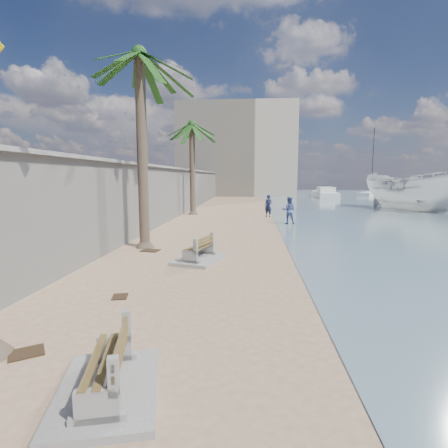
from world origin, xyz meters
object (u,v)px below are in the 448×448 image
object	(u,v)px
palm_mid	(139,56)
person_b	(289,209)
bench_near	(107,369)
bench_far	(199,251)
boat_cruiser	(414,189)
yacht_far	(324,195)
sailboat_west	(371,194)
palm_back	(192,126)
person_a	(268,204)

from	to	relation	value
palm_mid	person_b	distance (m)	12.38
bench_near	bench_far	world-z (taller)	bench_far
bench_far	boat_cruiser	xyz separation A→B (m)	(16.07, 20.33, 1.51)
bench_near	yacht_far	distance (m)	49.81
bench_near	sailboat_west	size ratio (longest dim) A/B	0.21
bench_far	palm_back	distance (m)	16.79
palm_mid	person_a	world-z (taller)	palm_mid
person_a	sailboat_west	xyz separation A→B (m)	(17.63, 31.68, -0.61)
palm_mid	person_b	bearing A→B (deg)	49.77
bench_far	palm_mid	xyz separation A→B (m)	(-2.63, 2.19, 7.23)
bench_near	palm_mid	xyz separation A→B (m)	(-2.54, 9.78, 7.25)
boat_cruiser	person_b	bearing A→B (deg)	-166.72
person_b	sailboat_west	size ratio (longest dim) A/B	0.18
palm_mid	palm_back	bearing A→B (deg)	90.90
yacht_far	palm_back	bearing A→B (deg)	151.16
person_a	person_b	xyz separation A→B (m)	(1.11, -3.68, 0.00)
palm_mid	person_b	size ratio (longest dim) A/B	4.58
person_b	bench_far	bearing A→B (deg)	72.75
yacht_far	palm_mid	bearing A→B (deg)	160.75
bench_far	person_b	world-z (taller)	person_b
boat_cruiser	person_a	bearing A→B (deg)	179.28
person_a	person_b	world-z (taller)	person_b
person_a	person_b	bearing A→B (deg)	-40.03
palm_back	sailboat_west	distance (m)	38.86
bench_far	palm_back	size ratio (longest dim) A/B	0.29
person_b	yacht_far	distance (m)	31.57
palm_back	boat_cruiser	xyz separation A→B (m)	(18.90, 5.09, -4.94)
palm_back	person_a	xyz separation A→B (m)	(5.83, -1.39, -5.89)
palm_mid	person_a	bearing A→B (deg)	64.22
person_b	bench_near	bearing A→B (deg)	81.48
bench_near	boat_cruiser	xyz separation A→B (m)	(16.15, 27.92, 1.53)
boat_cruiser	sailboat_west	world-z (taller)	sailboat_west
person_a	person_b	size ratio (longest dim) A/B	1.00
yacht_far	sailboat_west	distance (m)	9.60
person_a	sailboat_west	distance (m)	36.26
bench_near	palm_mid	distance (m)	12.44
person_a	sailboat_west	bearing A→B (deg)	94.05
person_a	sailboat_west	size ratio (longest dim) A/B	0.18
bench_near	bench_far	distance (m)	7.59
bench_near	sailboat_west	bearing A→B (deg)	68.69
boat_cruiser	yacht_far	bearing A→B (deg)	73.17
person_a	bench_far	bearing A→B (deg)	-69.09
person_a	yacht_far	size ratio (longest dim) A/B	0.20
person_a	boat_cruiser	xyz separation A→B (m)	(13.06, 6.48, 0.94)
bench_far	yacht_far	size ratio (longest dim) A/B	0.24
person_b	sailboat_west	xyz separation A→B (m)	(16.52, 35.37, -0.62)
palm_back	person_a	world-z (taller)	palm_back
person_b	yacht_far	xyz separation A→B (m)	(8.26, 30.47, -0.59)
bench_far	sailboat_west	world-z (taller)	sailboat_west
bench_far	yacht_far	world-z (taller)	yacht_far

